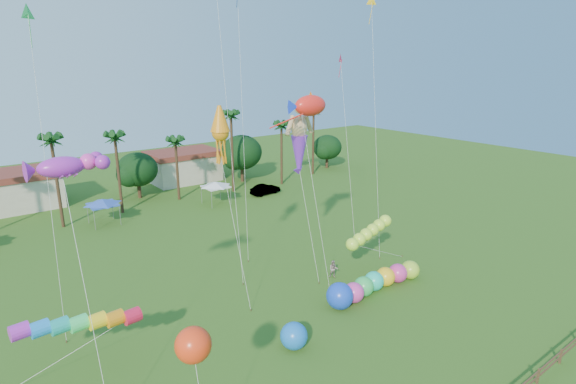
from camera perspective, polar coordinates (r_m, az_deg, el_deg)
ground at (r=29.89m, az=12.62°, el=-21.27°), size 160.00×160.00×0.00m
tree_line at (r=64.26m, az=-16.15°, el=3.15°), size 69.46×8.91×11.00m
buildings_row at (r=68.43m, az=-23.05°, el=1.29°), size 35.00×7.00×4.00m
tent_row at (r=54.74m, az=-22.32°, el=-1.29°), size 31.00×4.00×0.60m
car_b at (r=63.63m, az=-2.90°, el=0.35°), size 4.53×1.90×1.45m
spectator_b at (r=39.56m, az=5.78°, el=-9.73°), size 0.96×0.96×1.57m
caterpillar_inflatable at (r=37.45m, az=10.55°, el=-11.37°), size 10.07×2.19×2.06m
blue_ball at (r=30.58m, az=0.75°, el=-17.80°), size 1.80×1.80×1.80m
rainbow_tube at (r=29.68m, az=-22.40°, el=-15.40°), size 8.40×2.33×3.52m
green_worm at (r=38.42m, az=8.18°, el=-6.60°), size 10.36×2.25×3.91m
orange_ball_kite at (r=20.91m, az=-11.94°, el=-18.47°), size 1.88×2.02×7.02m
merman_kite at (r=38.37m, az=1.43°, el=6.05°), size 2.91×5.10×14.17m
fish_kite at (r=36.60m, az=2.86°, el=10.89°), size 4.70×5.87×15.60m
squid_kite at (r=33.63m, az=-8.58°, el=7.46°), size 1.93×4.69×15.09m
lobster_kite at (r=25.42m, az=-26.83°, el=2.83°), size 4.25×6.18×13.65m
delta_kite_red at (r=45.94m, az=6.74°, el=15.87°), size 1.77×4.61×18.85m
delta_kite_yellow at (r=44.70m, az=10.59°, el=22.10°), size 2.52×4.68×23.93m
delta_kite_green at (r=33.63m, az=-30.09°, el=18.37°), size 1.80×4.09×21.48m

